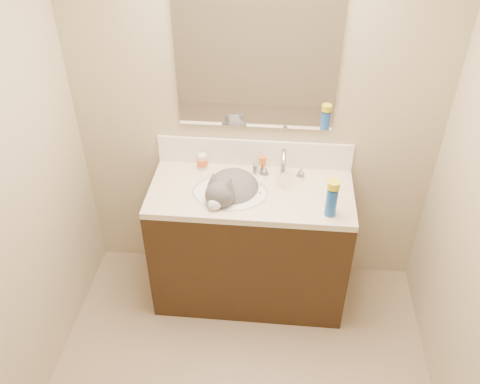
% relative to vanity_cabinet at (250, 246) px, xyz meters
% --- Properties ---
extents(room_shell, '(2.24, 2.54, 2.52)m').
position_rel_vanity_cabinet_xyz_m(room_shell, '(0.00, -0.97, 1.08)').
color(room_shell, tan).
rests_on(room_shell, ground).
extents(vanity_cabinet, '(1.20, 0.55, 0.82)m').
position_rel_vanity_cabinet_xyz_m(vanity_cabinet, '(0.00, 0.00, 0.00)').
color(vanity_cabinet, black).
rests_on(vanity_cabinet, ground).
extents(counter_slab, '(1.20, 0.55, 0.04)m').
position_rel_vanity_cabinet_xyz_m(counter_slab, '(0.00, 0.00, 0.43)').
color(counter_slab, beige).
rests_on(counter_slab, vanity_cabinet).
extents(basin, '(0.45, 0.36, 0.14)m').
position_rel_vanity_cabinet_xyz_m(basin, '(-0.12, -0.03, 0.38)').
color(basin, white).
rests_on(basin, vanity_cabinet).
extents(faucet, '(0.28, 0.20, 0.21)m').
position_rel_vanity_cabinet_xyz_m(faucet, '(0.18, 0.14, 0.54)').
color(faucet, silver).
rests_on(faucet, counter_slab).
extents(cat, '(0.43, 0.49, 0.34)m').
position_rel_vanity_cabinet_xyz_m(cat, '(-0.12, -0.01, 0.43)').
color(cat, '#4D4B4D').
rests_on(cat, basin).
extents(backsplash, '(1.20, 0.02, 0.18)m').
position_rel_vanity_cabinet_xyz_m(backsplash, '(0.00, 0.26, 0.54)').
color(backsplash, white).
rests_on(backsplash, counter_slab).
extents(mirror, '(0.90, 0.02, 0.80)m').
position_rel_vanity_cabinet_xyz_m(mirror, '(0.00, 0.26, 1.13)').
color(mirror, white).
rests_on(mirror, room_shell).
extents(pill_bottle, '(0.07, 0.07, 0.10)m').
position_rel_vanity_cabinet_xyz_m(pill_bottle, '(-0.32, 0.20, 0.50)').
color(pill_bottle, silver).
rests_on(pill_bottle, counter_slab).
extents(pill_label, '(0.09, 0.09, 0.04)m').
position_rel_vanity_cabinet_xyz_m(pill_label, '(-0.32, 0.20, 0.50)').
color(pill_label, '#E55426').
rests_on(pill_label, pill_bottle).
extents(silver_jar, '(0.06, 0.06, 0.06)m').
position_rel_vanity_cabinet_xyz_m(silver_jar, '(0.02, 0.18, 0.48)').
color(silver_jar, '#B7B7BC').
rests_on(silver_jar, counter_slab).
extents(amber_bottle, '(0.05, 0.05, 0.10)m').
position_rel_vanity_cabinet_xyz_m(amber_bottle, '(0.05, 0.21, 0.50)').
color(amber_bottle, orange).
rests_on(amber_bottle, counter_slab).
extents(toothbrush, '(0.02, 0.15, 0.01)m').
position_rel_vanity_cabinet_xyz_m(toothbrush, '(0.05, 0.05, 0.46)').
color(toothbrush, silver).
rests_on(toothbrush, counter_slab).
extents(toothbrush_head, '(0.02, 0.03, 0.02)m').
position_rel_vanity_cabinet_xyz_m(toothbrush_head, '(0.05, 0.05, 0.46)').
color(toothbrush_head, '#62A2D1').
rests_on(toothbrush_head, counter_slab).
extents(spray_can, '(0.07, 0.07, 0.17)m').
position_rel_vanity_cabinet_xyz_m(spray_can, '(0.45, -0.18, 0.54)').
color(spray_can, '#1953B4').
rests_on(spray_can, counter_slab).
extents(spray_cap, '(0.08, 0.08, 0.04)m').
position_rel_vanity_cabinet_xyz_m(spray_cap, '(0.45, -0.18, 0.65)').
color(spray_cap, yellow).
rests_on(spray_cap, spray_can).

